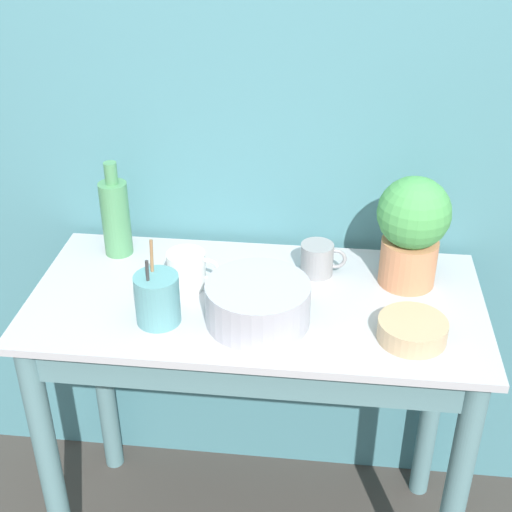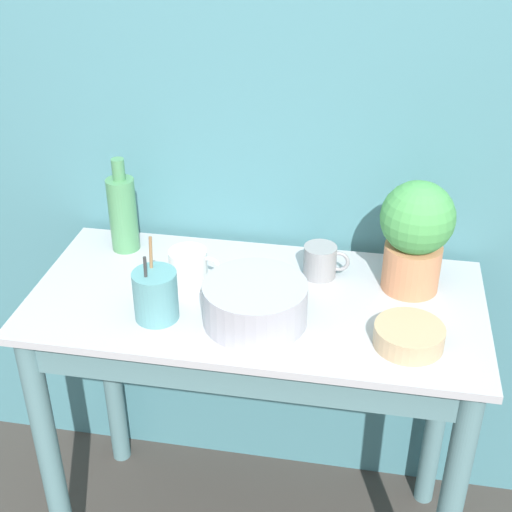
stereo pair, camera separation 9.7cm
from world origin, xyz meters
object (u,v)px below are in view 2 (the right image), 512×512
at_px(potted_plant, 416,233).
at_px(mug_grey, 321,261).
at_px(bowl_wash_large, 255,303).
at_px(mug_white, 189,267).
at_px(utensil_cup, 156,295).
at_px(bowl_small_tan, 409,336).
at_px(bottle_tall, 123,212).

relative_size(potted_plant, mug_grey, 2.42).
distance_m(bowl_wash_large, mug_white, 0.24).
bearing_deg(bowl_wash_large, mug_white, 145.56).
bearing_deg(bowl_wash_large, utensil_cup, -173.90).
bearing_deg(mug_white, bowl_small_tan, -16.49).
height_order(bowl_wash_large, mug_white, bowl_wash_large).
distance_m(bottle_tall, utensil_cup, 0.36).
xyz_separation_m(bottle_tall, mug_white, (0.22, -0.15, -0.06)).
relative_size(potted_plant, bowl_small_tan, 1.83).
distance_m(potted_plant, mug_white, 0.57).
distance_m(mug_white, bowl_small_tan, 0.58).
bearing_deg(potted_plant, mug_grey, 175.87).
xyz_separation_m(potted_plant, utensil_cup, (-0.60, -0.24, -0.10)).
bearing_deg(utensil_cup, potted_plant, 21.91).
xyz_separation_m(potted_plant, bottle_tall, (-0.78, 0.07, -0.05)).
bearing_deg(mug_white, potted_plant, 8.29).
bearing_deg(utensil_cup, bowl_small_tan, -0.50).
bearing_deg(bottle_tall, mug_grey, -5.12).
distance_m(bowl_wash_large, bowl_small_tan, 0.36).
height_order(bowl_small_tan, utensil_cup, utensil_cup).
height_order(bottle_tall, mug_grey, bottle_tall).
distance_m(bottle_tall, bowl_small_tan, 0.84).
bearing_deg(utensil_cup, mug_white, 76.01).
bearing_deg(bowl_small_tan, bowl_wash_large, 175.18).
xyz_separation_m(bowl_wash_large, utensil_cup, (-0.23, -0.03, 0.01)).
xyz_separation_m(bottle_tall, utensil_cup, (0.18, -0.31, -0.05)).
height_order(bottle_tall, mug_white, bottle_tall).
bearing_deg(mug_white, bottle_tall, 146.57).
xyz_separation_m(bottle_tall, bowl_small_tan, (0.77, -0.31, -0.09)).
distance_m(bottle_tall, mug_grey, 0.56).
xyz_separation_m(mug_grey, bowl_small_tan, (0.23, -0.26, -0.02)).
relative_size(bowl_wash_large, mug_white, 1.84).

